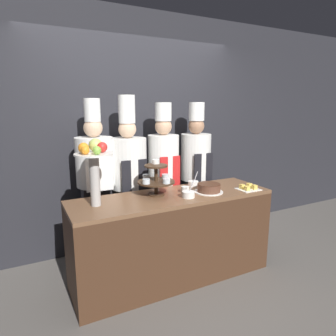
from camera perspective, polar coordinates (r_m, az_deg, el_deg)
ground_plane at (r=3.05m, az=3.73°, el=-22.52°), size 14.00×14.00×0.00m
wall_back at (r=3.67m, az=-6.13°, el=6.77°), size 10.00×0.06×2.80m
buffet_counter at (r=3.06m, az=0.87°, el=-12.97°), size 1.99×0.61×0.87m
tiered_stand at (r=2.87m, az=-2.29°, el=-2.06°), size 0.36×0.36×0.34m
fruit_pedestal at (r=2.61m, az=-13.90°, el=1.28°), size 0.32×0.32×0.57m
cake_round at (r=3.02m, az=7.78°, el=-3.82°), size 0.29×0.29×0.09m
cup_white at (r=2.99m, az=3.30°, el=-4.12°), size 0.08×0.08×0.06m
cake_square_tray at (r=3.20m, az=15.03°, el=-3.67°), size 0.22×0.19×0.05m
serving_bowl_near at (r=2.84m, az=3.90°, el=-5.02°), size 0.12×0.12×0.16m
serving_bowl_far at (r=3.23m, az=4.84°, el=-2.98°), size 0.11×0.11×0.16m
chef_left at (r=3.20m, az=-13.62°, el=-2.03°), size 0.39×0.39×1.79m
chef_center_left at (r=3.30m, az=-7.51°, el=-1.52°), size 0.40×0.40×1.83m
chef_center_right at (r=3.46m, az=-0.86°, el=-0.66°), size 0.35×0.35×1.75m
chef_right at (r=3.67m, az=5.28°, el=-0.03°), size 0.36×0.36×1.76m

